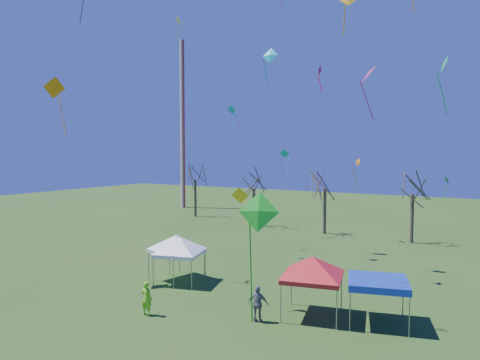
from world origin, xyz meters
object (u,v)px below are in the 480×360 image
object	(u,v)px
tree_0	(195,167)
person_green	(147,298)
tent_red	(313,260)
tree_2	(325,172)
tent_white_west	(176,238)
tree_3	(413,177)
tent_blue	(378,283)
person_grey	(258,304)
radio_mast	(182,125)
tent_white_mid	(180,240)
tree_1	(254,175)

from	to	relation	value
tree_0	person_green	size ratio (longest dim) A/B	4.89
tent_red	tree_2	bearing A→B (deg)	107.64
tree_2	tent_red	distance (m)	23.02
tent_white_west	tent_red	xyz separation A→B (m)	(9.82, -1.46, 0.11)
tree_3	tent_blue	bearing A→B (deg)	-85.75
tree_0	tent_white_west	distance (m)	28.22
tent_blue	person_green	xyz separation A→B (m)	(-10.34, -4.83, -1.12)
person_grey	tent_blue	bearing A→B (deg)	-166.23
radio_mast	tent_white_mid	world-z (taller)	radio_mast
tent_white_west	tent_blue	xyz separation A→B (m)	(12.85, -0.70, -0.75)
tree_3	tent_red	size ratio (longest dim) A/B	2.02
radio_mast	tree_0	bearing A→B (deg)	-42.77
tree_3	tent_red	world-z (taller)	tree_3
tent_red	person_grey	world-z (taller)	tent_red
tent_white_mid	tent_blue	size ratio (longest dim) A/B	1.08
person_green	tree_1	bearing A→B (deg)	-76.49
tree_0	tent_white_mid	xyz separation A→B (m)	(16.09, -23.56, -3.78)
tree_0	tree_1	bearing A→B (deg)	-15.18
tree_3	radio_mast	bearing A→B (deg)	163.69
person_green	radio_mast	bearing A→B (deg)	-58.07
tree_3	tent_white_mid	distance (m)	23.17
tree_3	tent_red	distance (m)	21.66
tent_red	tree_1	bearing A→B (deg)	124.85
tent_red	tent_blue	size ratio (longest dim) A/B	1.16
tent_white_west	tree_3	bearing A→B (deg)	60.37
person_green	tree_3	bearing A→B (deg)	-112.65
tent_red	person_green	distance (m)	8.59
tree_3	tent_red	bearing A→B (deg)	-94.02
tent_white_west	tent_white_mid	distance (m)	0.62
radio_mast	tree_3	distance (m)	36.04
tree_1	tree_2	distance (m)	8.42
radio_mast	tree_3	xyz separation A→B (m)	(34.03, -9.96, -6.42)
tree_1	tent_red	world-z (taller)	tree_1
tree_1	tent_red	xyz separation A→B (m)	(15.30, -21.97, -2.94)
tree_1	tent_white_mid	world-z (taller)	tree_1
tree_2	tent_white_west	xyz separation A→B (m)	(-2.92, -20.24, -3.55)
radio_mast	tree_1	size ratio (longest dim) A/B	3.31
tent_red	person_grey	size ratio (longest dim) A/B	2.22
tree_1	radio_mast	bearing A→B (deg)	151.52
radio_mast	tent_blue	size ratio (longest dim) A/B	7.41
tree_0	person_grey	bearing A→B (deg)	-48.82
tent_white_west	tree_2	bearing A→B (deg)	81.79
tent_white_west	tent_red	distance (m)	9.93
tent_white_west	person_grey	bearing A→B (deg)	-23.87
tree_2	person_grey	size ratio (longest dim) A/B	4.64
tree_3	person_grey	xyz separation A→B (m)	(-3.53, -23.35, -5.20)
radio_mast	tent_blue	xyz separation A→B (m)	(35.56, -30.56, -10.52)
person_grey	tree_3	bearing A→B (deg)	-113.32
radio_mast	tree_3	bearing A→B (deg)	-16.31
radio_mast	person_green	world-z (taller)	radio_mast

